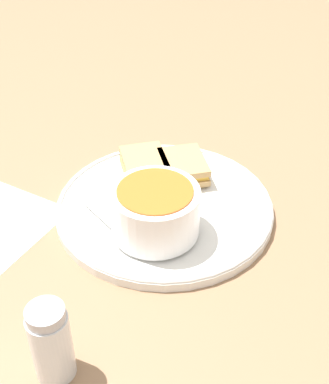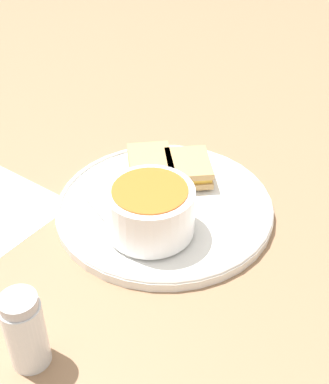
{
  "view_description": "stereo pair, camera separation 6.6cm",
  "coord_description": "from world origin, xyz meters",
  "px_view_note": "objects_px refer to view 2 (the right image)",
  "views": [
    {
      "loc": [
        -0.11,
        0.57,
        0.48
      ],
      "look_at": [
        0.0,
        0.0,
        0.03
      ],
      "focal_mm": 50.0,
      "sensor_mm": 36.0,
      "label": 1
    },
    {
      "loc": [
        -0.18,
        0.56,
        0.48
      ],
      "look_at": [
        0.0,
        0.0,
        0.03
      ],
      "focal_mm": 50.0,
      "sensor_mm": 36.0,
      "label": 2
    }
  ],
  "objects_px": {
    "soup_bowl": "(150,210)",
    "sandwich_half_far": "(150,163)",
    "sandwich_half_near": "(188,168)",
    "salt_shaker": "(25,331)",
    "spoon": "(116,230)"
  },
  "relations": [
    {
      "from": "soup_bowl",
      "to": "sandwich_half_near",
      "type": "xyz_separation_m",
      "value": [
        -0.01,
        -0.13,
        -0.02
      ]
    },
    {
      "from": "soup_bowl",
      "to": "salt_shaker",
      "type": "distance_m",
      "value": 0.22
    },
    {
      "from": "sandwich_half_far",
      "to": "sandwich_half_near",
      "type": "bearing_deg",
      "value": -174.19
    },
    {
      "from": "sandwich_half_near",
      "to": "sandwich_half_far",
      "type": "xyz_separation_m",
      "value": [
        0.06,
        0.01,
        0.0
      ]
    },
    {
      "from": "sandwich_half_near",
      "to": "salt_shaker",
      "type": "bearing_deg",
      "value": 78.2
    },
    {
      "from": "soup_bowl",
      "to": "sandwich_half_far",
      "type": "distance_m",
      "value": 0.13
    },
    {
      "from": "soup_bowl",
      "to": "spoon",
      "type": "relative_size",
      "value": 1.18
    },
    {
      "from": "soup_bowl",
      "to": "sandwich_half_far",
      "type": "relative_size",
      "value": 1.17
    },
    {
      "from": "sandwich_half_far",
      "to": "salt_shaker",
      "type": "height_order",
      "value": "salt_shaker"
    },
    {
      "from": "spoon",
      "to": "sandwich_half_far",
      "type": "distance_m",
      "value": 0.14
    },
    {
      "from": "spoon",
      "to": "sandwich_half_near",
      "type": "xyz_separation_m",
      "value": [
        -0.06,
        -0.15,
        0.01
      ]
    },
    {
      "from": "salt_shaker",
      "to": "soup_bowl",
      "type": "bearing_deg",
      "value": -105.23
    },
    {
      "from": "soup_bowl",
      "to": "sandwich_half_near",
      "type": "distance_m",
      "value": 0.13
    },
    {
      "from": "spoon",
      "to": "sandwich_half_near",
      "type": "bearing_deg",
      "value": 109.54
    },
    {
      "from": "sandwich_half_near",
      "to": "salt_shaker",
      "type": "relative_size",
      "value": 1.03
    }
  ]
}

